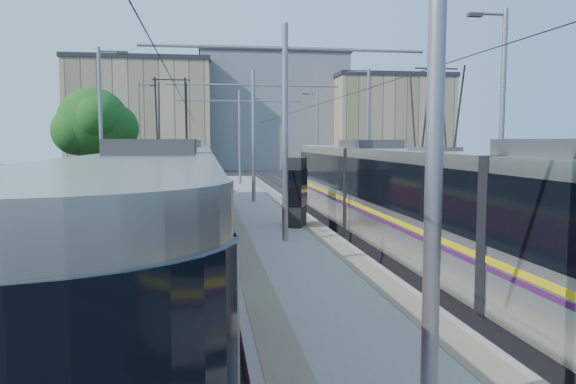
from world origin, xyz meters
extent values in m
plane|color=black|center=(0.00, 0.00, 0.00)|extent=(160.00, 160.00, 0.00)
cube|color=gray|center=(0.00, 17.00, 0.15)|extent=(4.00, 50.00, 0.30)
cube|color=gray|center=(-1.45, 17.00, 0.30)|extent=(0.70, 50.00, 0.01)
cube|color=gray|center=(1.45, 17.00, 0.30)|extent=(0.70, 50.00, 0.01)
cube|color=gray|center=(-4.32, 17.00, 0.01)|extent=(0.07, 70.00, 0.03)
cube|color=gray|center=(-2.88, 17.00, 0.01)|extent=(0.07, 70.00, 0.03)
cube|color=gray|center=(2.88, 17.00, 0.01)|extent=(0.07, 70.00, 0.03)
cube|color=gray|center=(4.32, 17.00, 0.01)|extent=(0.07, 70.00, 0.03)
cube|color=black|center=(-3.60, 8.37, 0.20)|extent=(2.30, 31.78, 0.40)
cube|color=#AEA99F|center=(-3.60, 8.37, 1.85)|extent=(2.40, 30.18, 2.90)
cube|color=black|center=(-3.60, 8.37, 2.35)|extent=(2.43, 30.18, 1.30)
cube|color=yellow|center=(-3.60, 8.37, 1.45)|extent=(2.43, 30.18, 0.12)
cube|color=red|center=(-3.60, 8.37, 0.95)|extent=(2.42, 30.18, 1.10)
cube|color=#2D2D30|center=(-3.60, 8.37, 3.45)|extent=(1.68, 3.00, 0.30)
cube|color=black|center=(3.60, 4.49, 0.20)|extent=(2.30, 30.03, 0.40)
cube|color=beige|center=(3.60, 4.49, 1.85)|extent=(2.40, 28.43, 2.90)
cube|color=black|center=(3.60, 4.49, 2.35)|extent=(2.43, 28.43, 1.30)
cube|color=#DABD0B|center=(3.60, 4.49, 1.45)|extent=(2.43, 28.43, 0.12)
cube|color=#3F1447|center=(3.60, 4.49, 1.30)|extent=(2.43, 28.43, 0.10)
cube|color=#2D2D30|center=(3.60, 4.49, 3.45)|extent=(1.68, 3.00, 0.30)
cylinder|color=gray|center=(0.00, -4.00, 3.80)|extent=(0.20, 0.20, 7.00)
cylinder|color=gray|center=(0.00, 8.00, 3.80)|extent=(0.20, 0.20, 7.00)
cylinder|color=gray|center=(0.00, 8.00, 6.50)|extent=(9.20, 0.10, 0.10)
cylinder|color=gray|center=(0.00, 20.00, 3.80)|extent=(0.20, 0.20, 7.00)
cylinder|color=gray|center=(0.00, 20.00, 6.50)|extent=(9.20, 0.10, 0.10)
cylinder|color=gray|center=(0.00, 32.00, 3.80)|extent=(0.20, 0.20, 7.00)
cylinder|color=gray|center=(0.00, 32.00, 6.50)|extent=(9.20, 0.10, 0.10)
cylinder|color=black|center=(-3.60, 17.00, 5.55)|extent=(0.02, 70.00, 0.02)
cylinder|color=black|center=(3.60, 17.00, 5.55)|extent=(0.02, 70.00, 0.02)
cylinder|color=gray|center=(-7.50, 18.00, 4.00)|extent=(0.18, 0.18, 8.00)
cube|color=#2D2D30|center=(-6.40, 18.00, 7.75)|extent=(0.50, 0.22, 0.12)
cylinder|color=gray|center=(-7.50, 34.00, 4.00)|extent=(0.18, 0.18, 8.00)
cube|color=#2D2D30|center=(-6.40, 34.00, 7.75)|extent=(0.50, 0.22, 0.12)
cylinder|color=gray|center=(7.50, 8.00, 4.00)|extent=(0.18, 0.18, 8.00)
cube|color=#2D2D30|center=(6.40, 8.00, 7.75)|extent=(0.50, 0.22, 0.12)
cylinder|color=gray|center=(7.50, 24.00, 4.00)|extent=(0.18, 0.18, 8.00)
cube|color=#2D2D30|center=(6.40, 24.00, 7.75)|extent=(0.50, 0.22, 0.12)
cylinder|color=gray|center=(7.50, 40.00, 4.00)|extent=(0.18, 0.18, 8.00)
cube|color=#2D2D30|center=(6.40, 40.00, 7.75)|extent=(0.50, 0.22, 0.12)
cube|color=black|center=(0.82, 11.06, 1.62)|extent=(1.05, 1.31, 2.63)
cube|color=black|center=(0.82, 11.06, 1.79)|extent=(1.11, 1.37, 1.37)
cylinder|color=#382314|center=(-8.95, 23.91, 1.38)|extent=(0.38, 0.38, 2.75)
sphere|color=#134413|center=(-8.95, 23.91, 4.56)|extent=(4.13, 4.13, 4.13)
sphere|color=#134413|center=(-7.92, 24.60, 4.30)|extent=(2.92, 2.92, 2.92)
cube|color=tan|center=(-10.00, 60.00, 6.28)|extent=(16.00, 12.00, 12.57)
cube|color=#262328|center=(-10.00, 60.00, 12.82)|extent=(16.32, 12.24, 0.50)
cube|color=slate|center=(6.00, 64.00, 7.08)|extent=(18.00, 14.00, 14.16)
cube|color=#262328|center=(6.00, 64.00, 14.41)|extent=(18.36, 14.28, 0.50)
cube|color=tan|center=(20.00, 58.00, 5.54)|extent=(14.00, 10.00, 11.08)
cube|color=#262328|center=(20.00, 58.00, 11.33)|extent=(14.28, 10.20, 0.50)
camera|label=1|loc=(-2.56, -10.04, 3.57)|focal=35.00mm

